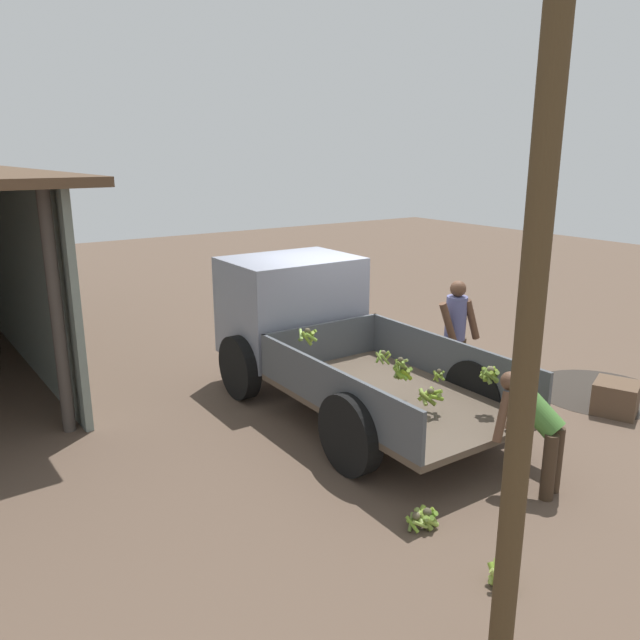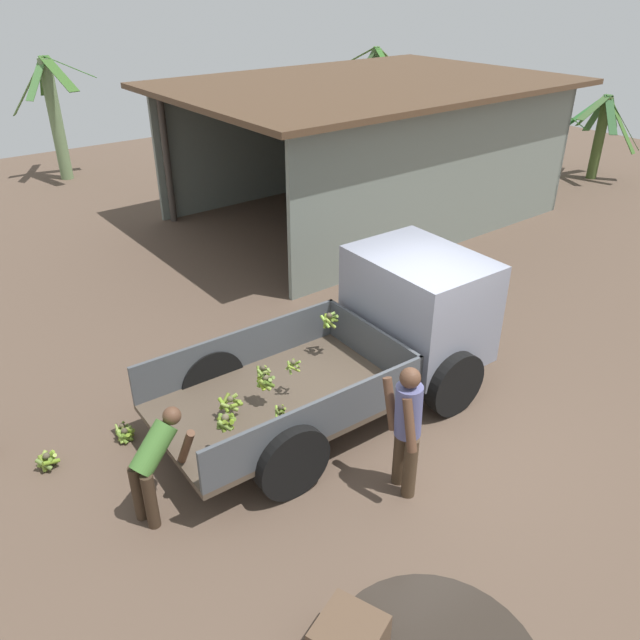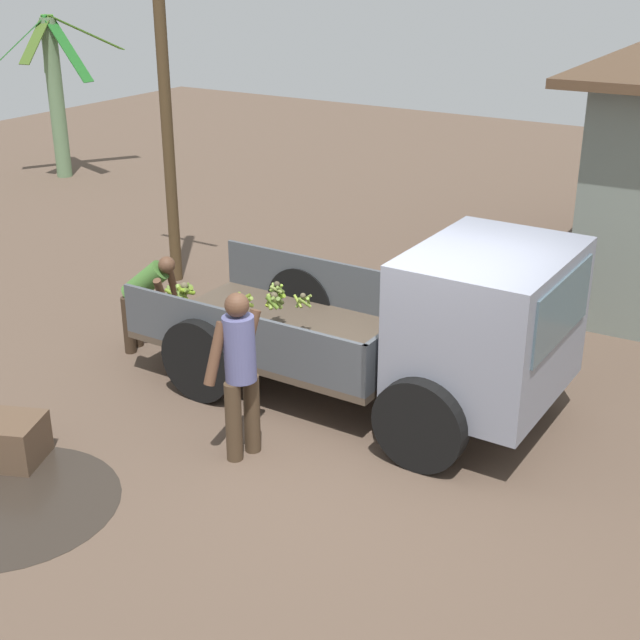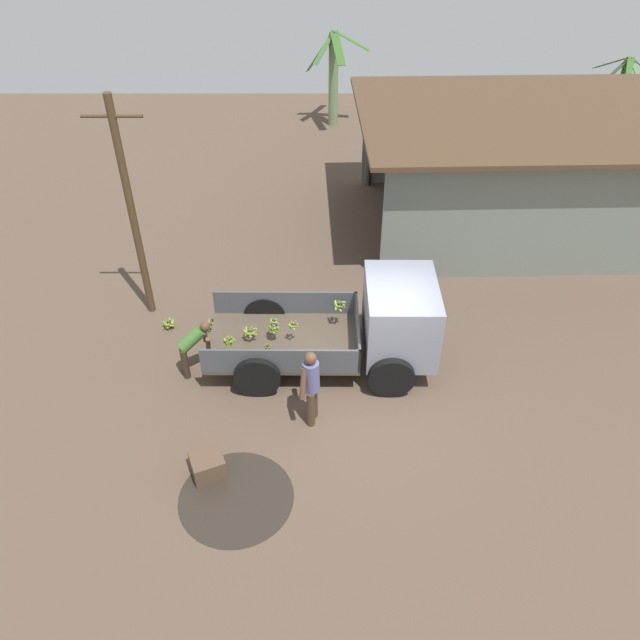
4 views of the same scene
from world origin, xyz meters
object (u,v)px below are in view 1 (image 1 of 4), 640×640
person_worker_loading (536,425)px  banana_bunch_on_ground_1 (502,572)px  wooden_crate_0 (616,398)px  banana_bunch_on_ground_0 (416,520)px  banana_bunch_on_ground_2 (427,517)px  cargo_truck (310,324)px  utility_pole (532,298)px  person_foreground_visitor (455,331)px

person_worker_loading → banana_bunch_on_ground_1: (-0.85, 1.48, -0.62)m
person_worker_loading → wooden_crate_0: (0.62, -2.62, -0.52)m
banana_bunch_on_ground_0 → banana_bunch_on_ground_1: bearing=-176.6°
person_worker_loading → banana_bunch_on_ground_2: size_ratio=4.87×
banana_bunch_on_ground_1 → banana_bunch_on_ground_2: 0.96m
person_worker_loading → banana_bunch_on_ground_0: bearing=68.1°
cargo_truck → wooden_crate_0: 4.37m
cargo_truck → banana_bunch_on_ground_0: (-3.60, 1.18, -0.91)m
wooden_crate_0 → banana_bunch_on_ground_1: bearing=109.8°
banana_bunch_on_ground_1 → banana_bunch_on_ground_2: size_ratio=1.15×
banana_bunch_on_ground_0 → wooden_crate_0: 4.19m
utility_pole → wooden_crate_0: (2.01, -4.78, -2.42)m
utility_pole → banana_bunch_on_ground_1: (0.54, -0.67, -2.52)m
person_foreground_visitor → banana_bunch_on_ground_2: size_ratio=6.60×
utility_pole → person_worker_loading: bearing=-57.1°
person_worker_loading → wooden_crate_0: size_ratio=2.25×
person_worker_loading → banana_bunch_on_ground_2: (0.11, 1.41, -0.63)m
banana_bunch_on_ground_0 → banana_bunch_on_ground_2: 0.12m
cargo_truck → banana_bunch_on_ground_2: (-3.61, 1.05, -0.92)m
banana_bunch_on_ground_0 → banana_bunch_on_ground_1: 0.97m
wooden_crate_0 → banana_bunch_on_ground_0: bearing=96.9°
person_foreground_visitor → wooden_crate_0: person_foreground_visitor is taller
banana_bunch_on_ground_1 → banana_bunch_on_ground_0: bearing=3.4°
banana_bunch_on_ground_1 → wooden_crate_0: size_ratio=0.53×
person_foreground_visitor → banana_bunch_on_ground_1: (-3.29, 2.83, -0.82)m
banana_bunch_on_ground_2 → person_worker_loading: bearing=-94.3°
banana_bunch_on_ground_1 → person_worker_loading: bearing=-60.0°
person_foreground_visitor → banana_bunch_on_ground_0: bearing=-38.2°
cargo_truck → person_foreground_visitor: bearing=-126.6°
cargo_truck → banana_bunch_on_ground_1: 4.79m
banana_bunch_on_ground_2 → wooden_crate_0: size_ratio=0.46×
person_worker_loading → banana_bunch_on_ground_1: size_ratio=4.24×
banana_bunch_on_ground_0 → wooden_crate_0: wooden_crate_0 is taller
banana_bunch_on_ground_2 → utility_pole: bearing=153.7°
person_worker_loading → banana_bunch_on_ground_0: size_ratio=5.43×
utility_pole → wooden_crate_0: 5.72m
utility_pole → wooden_crate_0: bearing=-67.1°
banana_bunch_on_ground_1 → utility_pole: bearing=128.6°
banana_bunch_on_ground_1 → cargo_truck: bearing=-13.7°
person_foreground_visitor → banana_bunch_on_ground_2: bearing=-36.8°
cargo_truck → banana_bunch_on_ground_1: bearing=166.6°
cargo_truck → banana_bunch_on_ground_2: bearing=164.1°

